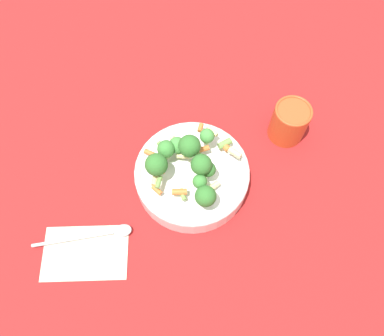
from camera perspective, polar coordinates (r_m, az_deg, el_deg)
ground_plane at (r=0.81m, az=0.00°, el=-1.87°), size 3.00×3.00×0.00m
bowl at (r=0.79m, az=0.00°, el=-1.04°), size 0.24×0.24×0.05m
pasta_salad at (r=0.73m, az=-0.76°, el=0.98°), size 0.20×0.19×0.07m
cup at (r=0.86m, az=14.61°, el=6.84°), size 0.08×0.08×0.09m
napkin at (r=0.79m, az=-15.95°, el=-12.29°), size 0.20×0.18×0.01m
spoon at (r=0.78m, az=-13.84°, el=-9.79°), size 0.19×0.10×0.01m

